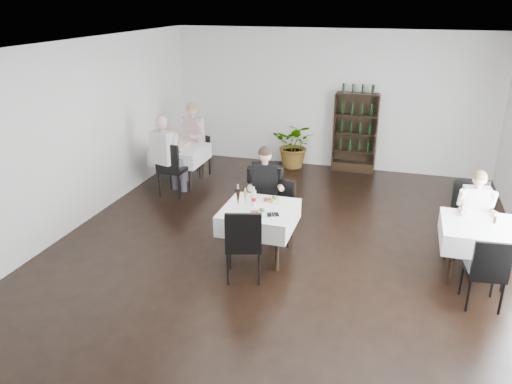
% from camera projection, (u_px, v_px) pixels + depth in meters
% --- Properties ---
extents(room_shell, '(9.00, 9.00, 9.00)m').
position_uv_depth(room_shell, '(280.00, 161.00, 6.85)').
color(room_shell, black).
rests_on(room_shell, ground).
extents(wine_shelf, '(0.90, 0.28, 1.75)m').
position_uv_depth(wine_shelf, '(355.00, 133.00, 10.78)').
color(wine_shelf, black).
rests_on(wine_shelf, ground).
extents(main_table, '(1.03, 1.03, 0.77)m').
position_uv_depth(main_table, '(259.00, 217.00, 7.25)').
color(main_table, black).
rests_on(main_table, ground).
extents(left_table, '(0.98, 0.98, 0.77)m').
position_uv_depth(left_table, '(180.00, 154.00, 10.12)').
color(left_table, black).
rests_on(left_table, ground).
extents(right_table, '(0.98, 0.98, 0.77)m').
position_uv_depth(right_table, '(479.00, 235.00, 6.72)').
color(right_table, black).
rests_on(right_table, ground).
extents(potted_tree, '(0.97, 0.86, 1.04)m').
position_uv_depth(potted_tree, '(295.00, 145.00, 11.14)').
color(potted_tree, '#2E5C1F').
rests_on(potted_tree, ground).
extents(main_chair_far, '(0.57, 0.57, 0.97)m').
position_uv_depth(main_chair_far, '(278.00, 206.00, 7.83)').
color(main_chair_far, black).
rests_on(main_chair_far, ground).
extents(main_chair_near, '(0.59, 0.59, 1.05)m').
position_uv_depth(main_chair_near, '(244.00, 241.00, 6.60)').
color(main_chair_near, black).
rests_on(main_chair_near, ground).
extents(left_chair_far, '(0.48, 0.49, 0.86)m').
position_uv_depth(left_chair_far, '(200.00, 153.00, 10.66)').
color(left_chair_far, black).
rests_on(left_chair_far, ground).
extents(left_chair_near, '(0.52, 0.53, 1.07)m').
position_uv_depth(left_chair_near, '(171.00, 166.00, 9.46)').
color(left_chair_near, black).
rests_on(left_chair_near, ground).
extents(right_chair_far, '(0.58, 0.58, 1.10)m').
position_uv_depth(right_chair_far, '(470.00, 213.00, 7.36)').
color(right_chair_far, black).
rests_on(right_chair_far, ground).
extents(right_chair_near, '(0.49, 0.49, 0.96)m').
position_uv_depth(right_chair_near, '(487.00, 269.00, 6.02)').
color(right_chair_near, black).
rests_on(right_chair_near, ground).
extents(diner_main, '(0.63, 0.67, 1.48)m').
position_uv_depth(diner_main, '(265.00, 186.00, 7.80)').
color(diner_main, '#43434B').
rests_on(diner_main, ground).
extents(diner_left_far, '(0.66, 0.70, 1.57)m').
position_uv_depth(diner_left_far, '(190.00, 134.00, 10.45)').
color(diner_left_far, '#43434B').
rests_on(diner_left_far, ground).
extents(diner_left_near, '(0.67, 0.71, 1.59)m').
position_uv_depth(diner_left_near, '(166.00, 149.00, 9.39)').
color(diner_left_near, '#43434B').
rests_on(diner_left_near, ground).
extents(diner_right_far, '(0.52, 0.53, 1.34)m').
position_uv_depth(diner_right_far, '(476.00, 209.00, 7.12)').
color(diner_right_far, '#43434B').
rests_on(diner_right_far, ground).
extents(plate_far, '(0.32, 0.32, 0.08)m').
position_uv_depth(plate_far, '(270.00, 200.00, 7.41)').
color(plate_far, white).
rests_on(plate_far, main_table).
extents(plate_near, '(0.33, 0.33, 0.08)m').
position_uv_depth(plate_near, '(258.00, 213.00, 6.98)').
color(plate_near, white).
rests_on(plate_near, main_table).
extents(pilsner_dark, '(0.08, 0.08, 0.33)m').
position_uv_depth(pilsner_dark, '(238.00, 197.00, 7.22)').
color(pilsner_dark, black).
rests_on(pilsner_dark, main_table).
extents(pilsner_lager, '(0.06, 0.06, 0.26)m').
position_uv_depth(pilsner_lager, '(245.00, 197.00, 7.28)').
color(pilsner_lager, '#B58E2E').
rests_on(pilsner_lager, main_table).
extents(coke_bottle, '(0.07, 0.07, 0.29)m').
position_uv_depth(coke_bottle, '(254.00, 198.00, 7.24)').
color(coke_bottle, silver).
rests_on(coke_bottle, main_table).
extents(napkin_cutlery, '(0.21, 0.19, 0.02)m').
position_uv_depth(napkin_cutlery, '(273.00, 214.00, 6.96)').
color(napkin_cutlery, black).
rests_on(napkin_cutlery, main_table).
extents(pepper_mill, '(0.04, 0.04, 0.09)m').
position_uv_depth(pepper_mill, '(495.00, 220.00, 6.69)').
color(pepper_mill, black).
rests_on(pepper_mill, right_table).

